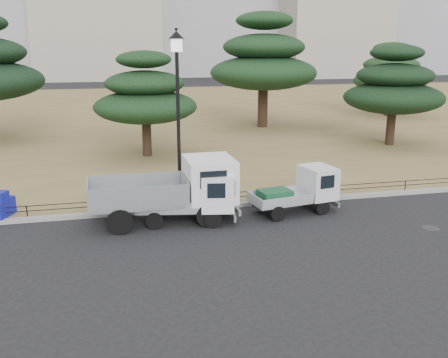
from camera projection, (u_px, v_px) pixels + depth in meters
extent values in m
plane|color=black|center=(238.00, 231.00, 16.68)|extent=(220.00, 220.00, 0.00)
cube|color=olive|center=(153.00, 113.00, 45.45)|extent=(120.00, 56.00, 0.15)
cube|color=gray|center=(220.00, 206.00, 19.11)|extent=(120.00, 0.25, 0.16)
cylinder|color=black|center=(208.00, 215.00, 16.99)|extent=(0.86, 0.18, 0.86)
cylinder|color=black|center=(198.00, 199.00, 18.76)|extent=(0.86, 0.18, 0.86)
cylinder|color=black|center=(120.00, 222.00, 16.32)|extent=(0.86, 0.18, 0.86)
cylinder|color=black|center=(118.00, 205.00, 18.08)|extent=(0.86, 0.18, 0.86)
cube|color=#2D2D30|center=(163.00, 204.00, 17.49)|extent=(4.80, 1.06, 0.15)
cube|color=gray|center=(137.00, 192.00, 17.17)|extent=(3.34, 1.90, 0.84)
cube|color=white|center=(210.00, 178.00, 17.66)|extent=(1.68, 2.05, 1.47)
cylinder|color=black|center=(213.00, 220.00, 16.95)|extent=(0.61, 0.26, 0.59)
cylinder|color=black|center=(212.00, 208.00, 18.20)|extent=(0.61, 0.26, 0.59)
cylinder|color=black|center=(155.00, 221.00, 16.84)|extent=(0.61, 0.26, 0.59)
cylinder|color=black|center=(157.00, 209.00, 18.09)|extent=(0.61, 0.26, 0.59)
cube|color=#2D2D30|center=(185.00, 210.00, 17.49)|extent=(3.27, 1.26, 0.14)
cube|color=#A8ABAF|center=(168.00, 203.00, 17.38)|extent=(2.40, 1.70, 0.40)
cube|color=white|center=(217.00, 190.00, 17.37)|extent=(1.34, 1.63, 1.27)
cube|color=#1C623D|center=(162.00, 201.00, 17.35)|extent=(1.34, 1.07, 0.43)
cylinder|color=black|center=(322.00, 207.00, 18.29)|extent=(0.58, 0.24, 0.56)
cylinder|color=black|center=(305.00, 198.00, 19.38)|extent=(0.58, 0.24, 0.56)
cylinder|color=black|center=(278.00, 214.00, 17.59)|extent=(0.58, 0.24, 0.56)
cylinder|color=black|center=(262.00, 204.00, 18.68)|extent=(0.58, 0.24, 0.56)
cube|color=#2D2D30|center=(293.00, 202.00, 18.46)|extent=(3.08, 1.19, 0.13)
cube|color=silver|center=(280.00, 197.00, 18.19)|extent=(2.26, 1.60, 0.37)
cube|color=silver|center=(318.00, 182.00, 18.69)|extent=(1.26, 1.54, 1.18)
cube|color=#17512E|center=(275.00, 196.00, 18.09)|extent=(1.26, 1.01, 0.41)
cylinder|color=black|center=(180.00, 202.00, 19.02)|extent=(0.48, 0.48, 0.18)
cylinder|color=black|center=(179.00, 129.00, 18.29)|extent=(0.13, 0.13, 5.48)
cylinder|color=white|center=(177.00, 45.00, 17.52)|extent=(0.44, 0.44, 0.44)
cone|color=black|center=(176.00, 35.00, 17.43)|extent=(0.57, 0.57, 0.27)
cylinder|color=black|center=(220.00, 198.00, 19.18)|extent=(38.00, 0.03, 0.03)
cylinder|color=black|center=(220.00, 193.00, 19.13)|extent=(38.00, 0.03, 0.03)
cylinder|color=black|center=(220.00, 198.00, 19.18)|extent=(0.04, 0.04, 0.40)
cylinder|color=#2D2D30|center=(431.00, 228.00, 16.97)|extent=(0.60, 0.60, 0.01)
cylinder|color=black|center=(147.00, 136.00, 27.22)|extent=(0.50, 0.50, 2.20)
ellipsoid|color=black|center=(146.00, 107.00, 26.81)|extent=(5.55, 5.55, 1.78)
ellipsoid|color=black|center=(145.00, 83.00, 26.49)|extent=(4.24, 4.24, 1.36)
ellipsoid|color=black|center=(144.00, 59.00, 26.17)|extent=(2.93, 2.93, 0.94)
cylinder|color=black|center=(263.00, 105.00, 36.90)|extent=(0.73, 0.73, 3.24)
ellipsoid|color=#163218|center=(263.00, 73.00, 36.30)|extent=(7.79, 7.79, 2.49)
ellipsoid|color=#163218|center=(264.00, 47.00, 35.83)|extent=(5.95, 5.95, 1.90)
ellipsoid|color=#163218|center=(264.00, 20.00, 35.36)|extent=(4.11, 4.11, 1.31)
cylinder|color=black|center=(391.00, 126.00, 30.30)|extent=(0.52, 0.52, 2.33)
ellipsoid|color=black|center=(393.00, 98.00, 29.87)|extent=(5.91, 5.91, 1.89)
ellipsoid|color=black|center=(395.00, 75.00, 29.53)|extent=(4.51, 4.51, 1.44)
ellipsoid|color=black|center=(397.00, 53.00, 29.19)|extent=(3.12, 3.12, 1.00)
cylinder|color=black|center=(388.00, 101.00, 43.13)|extent=(0.54, 0.54, 2.41)
ellipsoid|color=#193316|center=(390.00, 81.00, 42.68)|extent=(6.15, 6.15, 1.97)
ellipsoid|color=#193316|center=(391.00, 65.00, 42.33)|extent=(4.70, 4.70, 1.50)
ellipsoid|color=#193316|center=(393.00, 48.00, 41.98)|extent=(3.24, 3.24, 1.04)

